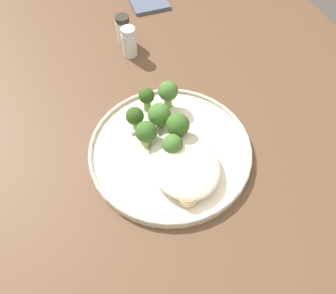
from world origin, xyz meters
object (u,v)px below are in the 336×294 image
(dinner_plate, at_px, (168,151))
(broccoli_floret_center_pile, at_px, (146,133))
(broccoli_floret_tall_stalk, at_px, (168,92))
(broccoli_floret_right_tilted, at_px, (135,117))
(broccoli_floret_front_edge, at_px, (147,97))
(seared_scallop_large_seared, at_px, (180,156))
(pepper_shaker, at_px, (124,30))
(broccoli_floret_beside_noodles, at_px, (173,144))
(broccoli_floret_left_leaning, at_px, (178,126))
(seared_scallop_tilted_round, at_px, (188,196))
(seared_scallop_rear_pale, at_px, (191,177))
(broccoli_floret_near_rim, at_px, (158,115))
(salt_shaker, at_px, (129,42))
(seared_scallop_on_noodles, at_px, (167,169))
(seared_scallop_half_hidden, at_px, (189,161))

(dinner_plate, bearing_deg, broccoli_floret_center_pile, 53.88)
(dinner_plate, height_order, broccoli_floret_tall_stalk, broccoli_floret_tall_stalk)
(dinner_plate, bearing_deg, broccoli_floret_right_tilted, 30.97)
(broccoli_floret_front_edge, distance_m, broccoli_floret_tall_stalk, 0.04)
(seared_scallop_large_seared, distance_m, broccoli_floret_center_pile, 0.07)
(pepper_shaker, bearing_deg, broccoli_floret_beside_noodles, 178.62)
(broccoli_floret_beside_noodles, bearing_deg, broccoli_floret_left_leaning, -34.60)
(broccoli_floret_beside_noodles, bearing_deg, pepper_shaker, -1.38)
(seared_scallop_tilted_round, xyz_separation_m, pepper_shaker, (0.43, -0.02, 0.01))
(broccoli_floret_front_edge, bearing_deg, seared_scallop_rear_pale, -173.82)
(seared_scallop_tilted_round, xyz_separation_m, broccoli_floret_near_rim, (0.16, -0.01, 0.02))
(seared_scallop_tilted_round, distance_m, broccoli_floret_right_tilted, 0.17)
(dinner_plate, relative_size, salt_shaker, 4.33)
(broccoli_floret_near_rim, height_order, salt_shaker, salt_shaker)
(seared_scallop_large_seared, relative_size, broccoli_floret_right_tilted, 0.64)
(seared_scallop_large_seared, distance_m, seared_scallop_rear_pale, 0.05)
(seared_scallop_on_noodles, relative_size, broccoli_floret_tall_stalk, 0.54)
(broccoli_floret_left_leaning, xyz_separation_m, salt_shaker, (0.26, 0.01, -0.02))
(broccoli_floret_beside_noodles, height_order, pepper_shaker, pepper_shaker)
(seared_scallop_on_noodles, bearing_deg, pepper_shaker, -4.78)
(seared_scallop_on_noodles, height_order, broccoli_floret_front_edge, broccoli_floret_front_edge)
(seared_scallop_on_noodles, bearing_deg, broccoli_floret_center_pile, 12.04)
(broccoli_floret_tall_stalk, bearing_deg, salt_shaker, 7.23)
(seared_scallop_rear_pale, distance_m, broccoli_floret_left_leaning, 0.09)
(broccoli_floret_front_edge, bearing_deg, broccoli_floret_beside_noodles, -175.34)
(seared_scallop_on_noodles, bearing_deg, broccoli_floret_beside_noodles, -34.66)
(broccoli_floret_right_tilted, xyz_separation_m, pepper_shaker, (0.26, -0.05, -0.01))
(broccoli_floret_beside_noodles, relative_size, broccoli_floret_tall_stalk, 0.81)
(dinner_plate, xyz_separation_m, seared_scallop_on_noodles, (-0.04, 0.02, 0.01))
(seared_scallop_half_hidden, height_order, seared_scallop_on_noodles, same)
(seared_scallop_on_noodles, bearing_deg, seared_scallop_rear_pale, -129.83)
(broccoli_floret_near_rim, distance_m, broccoli_floret_tall_stalk, 0.05)
(broccoli_floret_near_rim, bearing_deg, broccoli_floret_tall_stalk, -38.87)
(seared_scallop_on_noodles, bearing_deg, dinner_plate, -21.70)
(seared_scallop_large_seared, xyz_separation_m, broccoli_floret_near_rim, (0.08, 0.01, 0.02))
(broccoli_floret_left_leaning, relative_size, broccoli_floret_tall_stalk, 1.06)
(seared_scallop_half_hidden, relative_size, broccoli_floret_left_leaning, 0.41)
(broccoli_floret_front_edge, bearing_deg, seared_scallop_half_hidden, -169.37)
(broccoli_floret_left_leaning, bearing_deg, broccoli_floret_tall_stalk, -8.63)
(broccoli_floret_front_edge, bearing_deg, dinner_plate, -177.78)
(broccoli_floret_left_leaning, bearing_deg, seared_scallop_half_hidden, 179.38)
(seared_scallop_half_hidden, bearing_deg, seared_scallop_on_noodles, 93.16)
(broccoli_floret_near_rim, relative_size, broccoli_floret_front_edge, 1.04)
(dinner_plate, bearing_deg, seared_scallop_large_seared, -152.76)
(seared_scallop_rear_pale, bearing_deg, salt_shaker, 0.24)
(broccoli_floret_right_tilted, xyz_separation_m, salt_shaker, (0.22, -0.05, -0.01))
(seared_scallop_half_hidden, bearing_deg, seared_scallop_tilted_round, 156.20)
(broccoli_floret_front_edge, bearing_deg, seared_scallop_large_seared, -172.67)
(broccoli_floret_center_pile, distance_m, broccoli_floret_tall_stalk, 0.10)
(broccoli_floret_left_leaning, distance_m, salt_shaker, 0.26)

